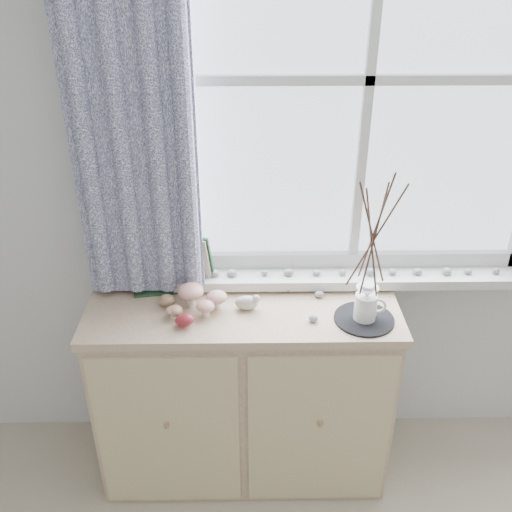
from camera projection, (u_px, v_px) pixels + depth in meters
The scene contains 8 objects.
sideboard at pixel (244, 391), 2.39m from camera, with size 1.20×0.45×0.85m.
botanical_book at pixel (170, 265), 2.21m from camera, with size 0.36×0.13×0.25m, color #1F4127, non-canonical shape.
toadstool_cluster at pixel (198, 297), 2.14m from camera, with size 0.23×0.16×0.09m.
wooden_eggs at pixel (175, 310), 2.11m from camera, with size 0.14×0.17×0.07m.
songbird_figurine at pixel (247, 302), 2.15m from camera, with size 0.12×0.05×0.06m, color beige, non-canonical shape.
crocheted_doily at pixel (364, 319), 2.10m from camera, with size 0.22×0.22×0.01m, color black.
twig_pitcher at pixel (374, 234), 1.93m from camera, with size 0.27×0.27×0.62m.
sideboard_pebbles at pixel (322, 304), 2.18m from camera, with size 0.34×0.23×0.03m.
Camera 1 is at (-0.13, -0.05, 2.09)m, focal length 40.00 mm.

